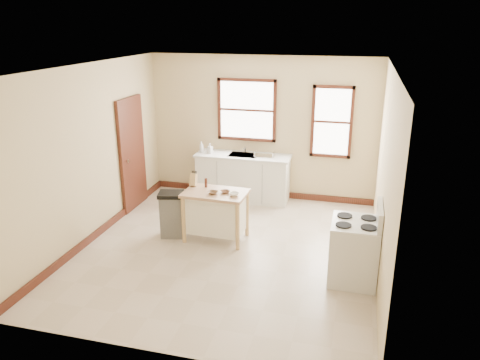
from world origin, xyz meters
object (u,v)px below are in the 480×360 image
Objects in this scene: bowl_c at (234,194)px; gas_stove at (355,242)px; soap_bottle_b at (210,148)px; bowl_a at (213,193)px; pepper_grinder at (206,183)px; knife_block at (193,180)px; trash_bin at (172,214)px; dish_rack at (265,154)px; soap_bottle_a at (201,147)px; bowl_b at (225,192)px; kitchen_island at (216,216)px.

gas_stove reaches higher than bowl_c.
bowl_c is at bearing -44.32° from soap_bottle_b.
bowl_a is 0.34m from bowl_c.
pepper_grinder is at bearing -56.38° from soap_bottle_b.
pepper_grinder is at bearing 127.08° from bowl_a.
soap_bottle_b is 0.95× the size of knife_block.
trash_bin is 0.68× the size of gas_stove.
trash_bin is at bearing 167.20° from gas_stove.
soap_bottle_a is at bearing -157.16° from dish_rack.
dish_rack is 0.49× the size of trash_bin.
soap_bottle_a is at bearing 111.25° from pepper_grinder.
bowl_c is at bearing -25.68° from pepper_grinder.
knife_block is at bearing 162.84° from bowl_b.
gas_stove reaches higher than dish_rack.
soap_bottle_b is 3.90m from gas_stove.
soap_bottle_b is 2.05m from kitchen_island.
dish_rack is at bearing 124.39° from gas_stove.
soap_bottle_b is at bearing 138.20° from gas_stove.
soap_bottle_a is 2.28m from bowl_c.
bowl_b is 0.95× the size of bowl_c.
dish_rack is 2.35× the size of bowl_a.
knife_block reaches higher than bowl_a.
dish_rack is at bearing 79.44° from kitchen_island.
knife_block is at bearing 158.81° from kitchen_island.
pepper_grinder is at bearing -2.42° from knife_block.
bowl_a is (-0.43, -1.96, -0.13)m from dish_rack.
knife_block is 0.63m from bowl_b.
kitchen_island is 0.55m from bowl_c.
gas_stove is at bearing -33.63° from dish_rack.
bowl_b is (0.60, -0.19, -0.08)m from knife_block.
bowl_c reaches higher than bowl_a.
soap_bottle_b reaches higher than dish_rack.
soap_bottle_b is at bearing 112.51° from kitchen_island.
bowl_a is 0.14× the size of gas_stove.
gas_stove reaches higher than knife_block.
dish_rack is 2.44× the size of bowl_c.
soap_bottle_a reaches higher than dish_rack.
bowl_c is (0.77, -0.27, -0.08)m from knife_block.
soap_bottle_a is at bearing 139.85° from gas_stove.
bowl_b reaches higher than trash_bin.
knife_block is 0.22m from pepper_grinder.
gas_stove reaches higher than soap_bottle_b.
soap_bottle_b is at bearing 75.18° from trash_bin.
knife_block is at bearing 160.41° from bowl_c.
dish_rack reaches higher than bowl_c.
soap_bottle_b is 0.17× the size of gas_stove.
knife_block is 0.82m from bowl_c.
gas_stove is (1.79, -2.61, -0.40)m from dish_rack.
soap_bottle_b is 1.10m from dish_rack.
gas_stove reaches higher than trash_bin.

